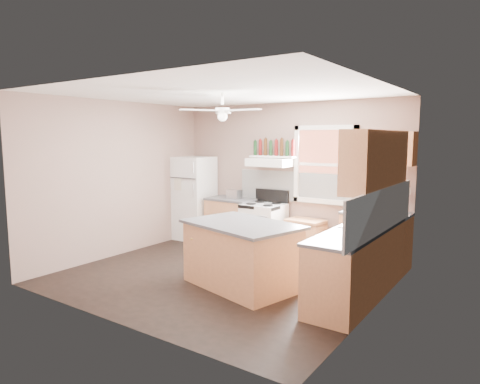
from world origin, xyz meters
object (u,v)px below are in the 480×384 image
Objects in this scene: refrigerator at (194,198)px; toaster at (234,194)px; stove at (264,227)px; island at (242,256)px; cart at (305,237)px.

refrigerator reaches higher than toaster.
island is (0.77, -1.83, 0.00)m from stove.
toaster is 0.33× the size of stove.
refrigerator is 6.01× the size of toaster.
stove is at bearing 7.04° from toaster.
island is at bearing -66.49° from stove.
cart is at bearing 12.41° from toaster.
toaster is 0.19× the size of island.
cart is at bearing 1.14° from refrigerator.
refrigerator is 1.71m from stove.
cart is (0.79, 0.12, -0.11)m from stove.
refrigerator is 1.96× the size of stove.
toaster is at bearing 142.16° from island.
stove is at bearing -1.30° from refrigerator.
toaster is 0.44× the size of cart.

